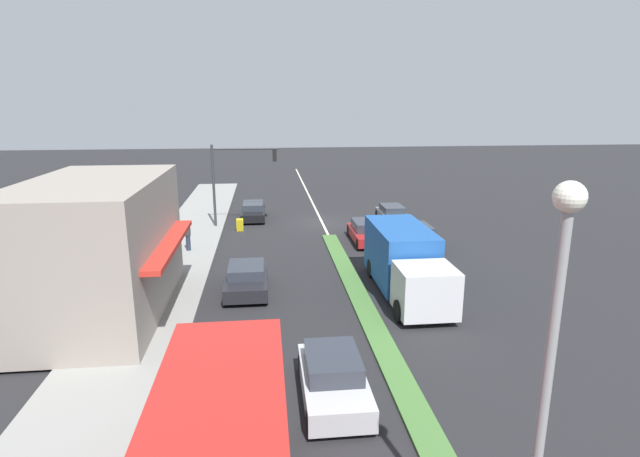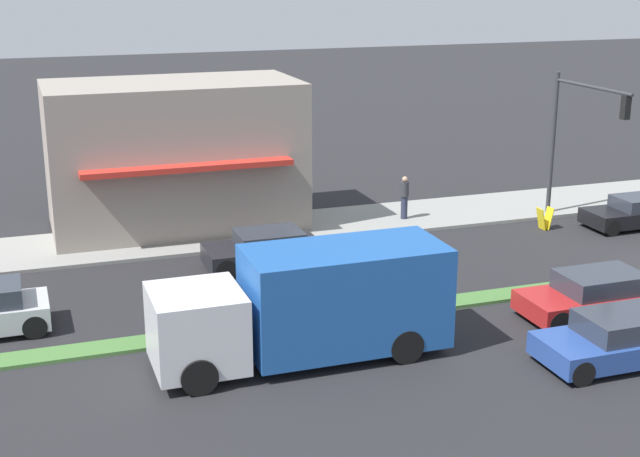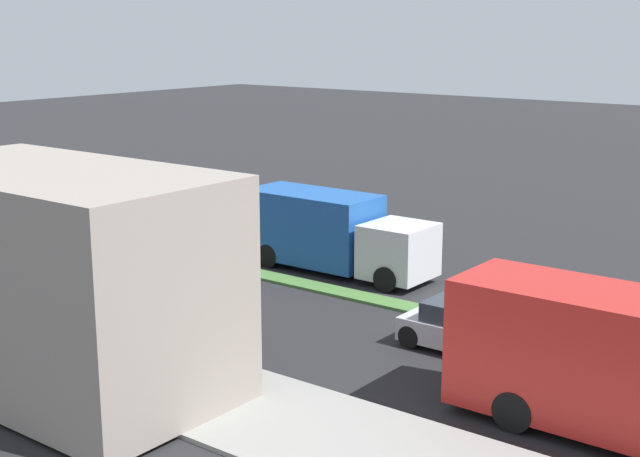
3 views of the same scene
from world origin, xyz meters
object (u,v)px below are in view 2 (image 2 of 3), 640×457
object	(u,v)px
warning_aframe_sign	(545,218)
coupe_blue	(618,339)
pedestrian	(404,196)
sedan_dark	(265,250)
hatchback_red	(595,295)
delivery_truck	(312,304)
traffic_signal_main	(576,125)

from	to	relation	value
warning_aframe_sign	coupe_blue	world-z (taller)	coupe_blue
pedestrian	sedan_dark	size ratio (longest dim) A/B	0.44
coupe_blue	hatchback_red	size ratio (longest dim) A/B	0.95
pedestrian	sedan_dark	distance (m)	7.56
coupe_blue	delivery_truck	bearing A→B (deg)	68.87
delivery_truck	hatchback_red	world-z (taller)	delivery_truck
warning_aframe_sign	coupe_blue	bearing A→B (deg)	156.04
hatchback_red	traffic_signal_main	bearing A→B (deg)	-29.86
warning_aframe_sign	sedan_dark	distance (m)	11.29
delivery_truck	hatchback_red	xyz separation A→B (m)	(0.00, -8.55, -0.84)
pedestrian	coupe_blue	bearing A→B (deg)	179.14
coupe_blue	hatchback_red	distance (m)	3.09
pedestrian	hatchback_red	bearing A→B (deg)	-174.13
pedestrian	sedan_dark	world-z (taller)	pedestrian
pedestrian	hatchback_red	world-z (taller)	pedestrian
pedestrian	hatchback_red	size ratio (longest dim) A/B	0.40
warning_aframe_sign	sedan_dark	xyz separation A→B (m)	(-0.82, 11.26, 0.19)
traffic_signal_main	coupe_blue	bearing A→B (deg)	151.31
traffic_signal_main	pedestrian	size ratio (longest dim) A/B	3.31
traffic_signal_main	sedan_dark	bearing A→B (deg)	95.12
warning_aframe_sign	delivery_truck	bearing A→B (deg)	123.65
sedan_dark	hatchback_red	world-z (taller)	hatchback_red
coupe_blue	pedestrian	bearing A→B (deg)	-0.86
hatchback_red	pedestrian	bearing A→B (deg)	5.87
delivery_truck	sedan_dark	distance (m)	7.29
warning_aframe_sign	coupe_blue	xyz separation A→B (m)	(-10.82, 4.81, 0.19)
warning_aframe_sign	delivery_truck	size ratio (longest dim) A/B	0.11
delivery_truck	warning_aframe_sign	bearing A→B (deg)	-56.35
traffic_signal_main	delivery_truck	xyz separation A→B (m)	(-8.32, 13.33, -2.43)
sedan_dark	traffic_signal_main	bearing A→B (deg)	-84.88
sedan_dark	hatchback_red	distance (m)	10.59
traffic_signal_main	coupe_blue	size ratio (longest dim) A/B	1.39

